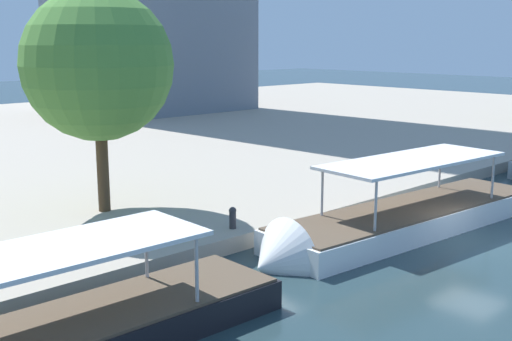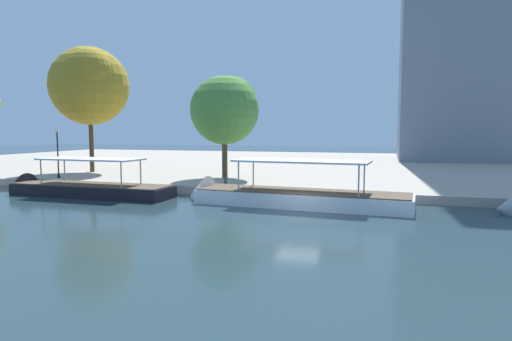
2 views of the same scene
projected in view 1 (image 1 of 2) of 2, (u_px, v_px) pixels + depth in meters
name	position (u px, v px, depth m)	size (l,w,h in m)	color
ground_plane	(472.00, 242.00, 24.78)	(220.00, 220.00, 0.00)	#23383D
dock_promenade	(67.00, 140.00, 48.10)	(120.00, 55.00, 0.62)	#A39989
tour_boat_2	(393.00, 227.00, 25.67)	(15.26, 4.33, 4.27)	white
mooring_bollard_0	(233.00, 217.00, 24.38)	(0.29, 0.29, 0.84)	#2D2D33
tree_2	(94.00, 63.00, 26.18)	(6.16, 6.62, 9.22)	#4C3823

